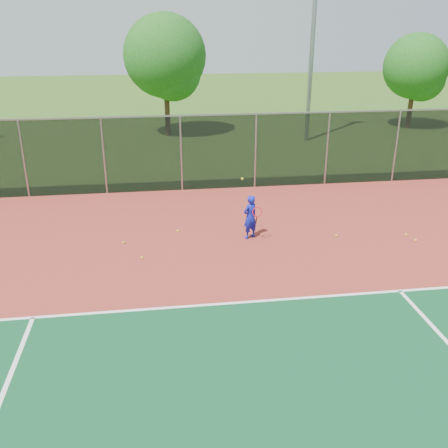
% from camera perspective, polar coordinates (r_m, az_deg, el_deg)
% --- Properties ---
extents(ground, '(120.00, 120.00, 0.00)m').
position_cam_1_polar(ground, '(10.55, 16.73, -16.30)').
color(ground, '#2D5217').
rests_on(ground, ground).
extents(court_apron, '(30.00, 20.00, 0.02)m').
position_cam_1_polar(court_apron, '(12.03, 12.90, -10.55)').
color(court_apron, '#993227').
rests_on(court_apron, ground).
extents(fence_back, '(30.00, 0.06, 3.03)m').
position_cam_1_polar(fence_back, '(20.37, 3.62, 8.42)').
color(fence_back, black).
rests_on(fence_back, court_apron).
extents(tennis_player, '(0.61, 0.69, 1.97)m').
position_cam_1_polar(tennis_player, '(15.58, 3.00, 0.82)').
color(tennis_player, '#111AA7').
rests_on(tennis_player, court_apron).
extents(practice_ball_0, '(0.07, 0.07, 0.07)m').
position_cam_1_polar(practice_ball_0, '(16.32, 12.72, -1.27)').
color(practice_ball_0, '#D7E51A').
rests_on(practice_ball_0, court_apron).
extents(practice_ball_1, '(0.07, 0.07, 0.07)m').
position_cam_1_polar(practice_ball_1, '(14.64, -9.35, -3.81)').
color(practice_ball_1, '#D7E51A').
rests_on(practice_ball_1, court_apron).
extents(practice_ball_2, '(0.07, 0.07, 0.07)m').
position_cam_1_polar(practice_ball_2, '(17.00, 20.11, -1.15)').
color(practice_ball_2, '#D7E51A').
rests_on(practice_ball_2, court_apron).
extents(practice_ball_3, '(0.07, 0.07, 0.07)m').
position_cam_1_polar(practice_ball_3, '(16.32, -5.29, -0.79)').
color(practice_ball_3, '#D7E51A').
rests_on(practice_ball_3, court_apron).
extents(practice_ball_4, '(0.07, 0.07, 0.07)m').
position_cam_1_polar(practice_ball_4, '(15.71, -11.40, -2.09)').
color(practice_ball_4, '#D7E51A').
rests_on(practice_ball_4, court_apron).
extents(practice_ball_5, '(0.07, 0.07, 0.07)m').
position_cam_1_polar(practice_ball_5, '(16.68, 21.05, -1.74)').
color(practice_ball_5, '#D7E51A').
rests_on(practice_ball_5, court_apron).
extents(floodlight_n, '(0.90, 0.40, 12.02)m').
position_cam_1_polar(floodlight_n, '(28.90, 10.28, 22.64)').
color(floodlight_n, gray).
rests_on(floodlight_n, ground).
extents(tree_back_left, '(4.71, 4.71, 6.91)m').
position_cam_1_polar(tree_back_left, '(30.03, -6.55, 18.13)').
color(tree_back_left, '#392114').
rests_on(tree_back_left, ground).
extents(tree_back_mid, '(3.95, 3.95, 5.80)m').
position_cam_1_polar(tree_back_mid, '(34.21, 21.25, 16.15)').
color(tree_back_mid, '#392114').
rests_on(tree_back_mid, ground).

